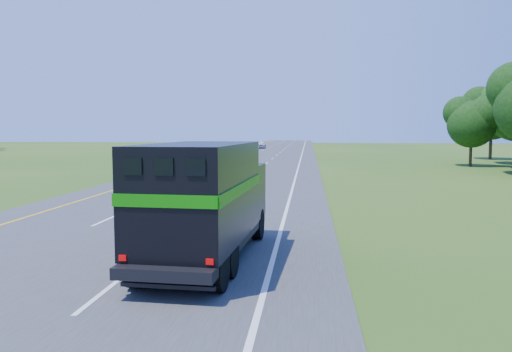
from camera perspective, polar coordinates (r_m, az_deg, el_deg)
The scene contains 5 objects.
road at distance 50.32m, azimuth -1.42°, elevation 1.02°, with size 15.00×260.00×0.04m, color #38383A.
lane_markings at distance 50.32m, azimuth -1.42°, elevation 1.04°, with size 11.15×260.00×0.01m.
horse_truck at distance 14.14m, azimuth -5.79°, elevation -2.56°, with size 2.78×7.71×3.36m.
white_suv at distance 57.06m, azimuth -3.86°, elevation 2.48°, with size 3.12×6.78×1.88m, color silver.
far_car at distance 101.43m, azimuth 0.56°, elevation 3.64°, with size 1.92×4.78×1.63m, color silver.
Camera 1 is at (6.49, 0.24, 3.76)m, focal length 35.00 mm.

